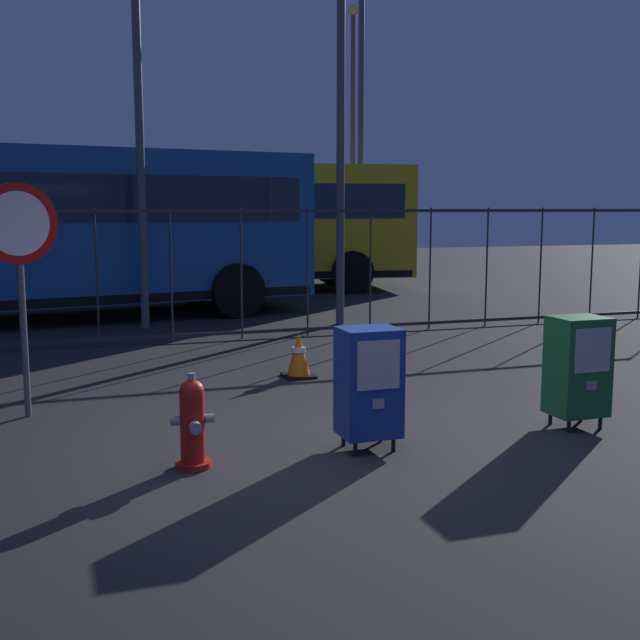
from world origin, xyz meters
name	(u,v)px	position (x,y,z in m)	size (l,w,h in m)	color
ground_plane	(332,446)	(0.00, 0.00, 0.00)	(60.00, 60.00, 0.00)	#262628
fire_hydrant	(192,423)	(-1.20, -0.19, 0.35)	(0.33, 0.31, 0.75)	red
newspaper_box_primary	(578,366)	(2.32, -0.16, 0.57)	(0.48, 0.42, 1.02)	black
newspaper_box_secondary	(369,382)	(0.26, -0.18, 0.57)	(0.48, 0.42, 1.02)	black
stop_sign	(20,250)	(-2.46, 1.82, 1.60)	(0.71, 0.31, 2.23)	#4C4F54
traffic_cone	(299,355)	(0.54, 2.72, 0.26)	(0.36, 0.36, 0.53)	black
fence_barrier	(207,274)	(0.00, 5.64, 1.02)	(18.03, 0.04, 2.00)	#2D2D33
bus_near	(11,225)	(-2.84, 8.64, 1.71)	(10.76, 4.04, 3.00)	#19519E
bus_far	(191,220)	(0.98, 12.92, 1.71)	(10.74, 3.91, 3.00)	gold
street_light_near_left	(353,124)	(5.77, 14.65, 4.28)	(0.32, 0.32, 7.43)	#4C4F54
street_light_near_right	(136,36)	(-0.75, 7.25, 4.71)	(0.32, 0.32, 8.26)	#4C4F54
street_light_far_left	(361,114)	(4.81, 11.62, 4.19)	(0.32, 0.32, 7.24)	#4C4F54
street_light_far_right	(341,32)	(2.49, 6.63, 4.87)	(0.32, 0.32, 8.57)	#4C4F54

